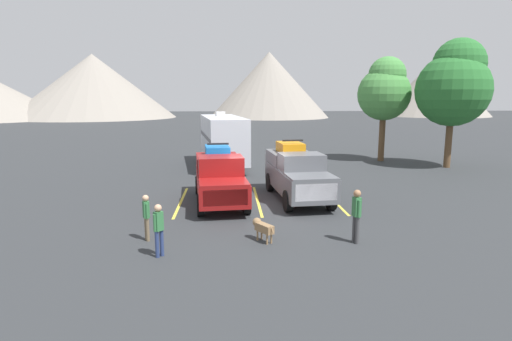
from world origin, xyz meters
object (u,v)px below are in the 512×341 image
at_px(person_b, 146,214).
at_px(person_c, 356,213).
at_px(person_a, 159,227).
at_px(pickup_truck_b, 297,173).
at_px(camper_trailer_a, 223,138).
at_px(pickup_truck_a, 220,176).
at_px(dog, 262,227).

bearing_deg(person_b, person_c, -5.68).
bearing_deg(person_a, person_b, 113.74).
xyz_separation_m(person_b, person_c, (6.72, -0.67, 0.13)).
bearing_deg(pickup_truck_b, person_b, -137.33).
bearing_deg(person_a, camper_trailer_a, 84.08).
distance_m(camper_trailer_a, person_c, 15.84).
xyz_separation_m(pickup_truck_b, person_a, (-5.15, -6.78, -0.30)).
relative_size(pickup_truck_b, camper_trailer_a, 0.63).
relative_size(person_a, person_b, 1.04).
height_order(pickup_truck_a, person_a, pickup_truck_a).
height_order(person_a, person_c, person_c).
distance_m(pickup_truck_a, person_c, 7.16).
bearing_deg(pickup_truck_a, person_c, -51.50).
relative_size(camper_trailer_a, person_a, 5.84).
relative_size(pickup_truck_b, person_a, 3.67).
height_order(pickup_truck_a, camper_trailer_a, camper_trailer_a).
xyz_separation_m(pickup_truck_a, person_b, (-2.27, -4.93, -0.30)).
distance_m(person_b, person_c, 6.75).
bearing_deg(person_c, person_a, -172.71).
bearing_deg(dog, person_b, 175.65).
xyz_separation_m(person_a, person_b, (-0.64, 1.45, -0.03)).
bearing_deg(camper_trailer_a, dog, -84.41).
xyz_separation_m(camper_trailer_a, person_b, (-2.29, -14.51, -1.04)).
distance_m(pickup_truck_a, person_b, 5.43).
xyz_separation_m(person_b, dog, (3.74, -0.28, -0.40)).
height_order(camper_trailer_a, person_a, camper_trailer_a).
height_order(camper_trailer_a, dog, camper_trailer_a).
bearing_deg(camper_trailer_a, person_a, -95.92).
xyz_separation_m(pickup_truck_a, dog, (1.47, -5.21, -0.70)).
xyz_separation_m(pickup_truck_a, camper_trailer_a, (0.02, 9.58, 0.74)).
xyz_separation_m(pickup_truck_a, pickup_truck_b, (3.52, 0.40, 0.04)).
relative_size(camper_trailer_a, dog, 10.48).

